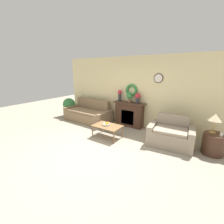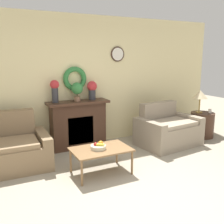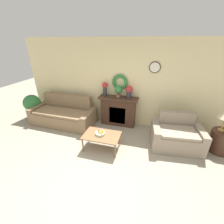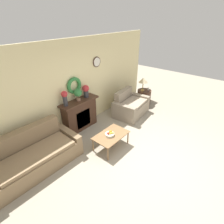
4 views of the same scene
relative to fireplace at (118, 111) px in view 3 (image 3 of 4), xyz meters
The scene contains 12 objects.
ground_plane 2.51m from the fireplace, 87.12° to the right, with size 16.00×16.00×0.00m, color #9E937F.
wall_back 0.89m from the fireplace, 59.15° to the left, with size 6.80×0.17×2.70m.
fireplace is the anchor object (origin of this frame).
couch_left 1.86m from the fireplace, 167.02° to the right, with size 2.14×0.99×0.93m.
loveseat_right 1.91m from the fireplace, 21.87° to the right, with size 1.35×1.01×0.88m.
coffee_table 1.37m from the fireplace, 94.37° to the right, with size 0.93×0.60×0.42m.
fruit_bowl 1.36m from the fireplace, 96.01° to the right, with size 0.25×0.25×0.13m.
side_table_by_loveseat 2.92m from the fireplace, 12.32° to the right, with size 0.54×0.54×0.58m.
vase_on_mantel_left 0.87m from the fireplace, behind, with size 0.18×0.18×0.44m.
vase_on_mantel_right 0.78m from the fireplace, ahead, with size 0.21×0.21×0.39m.
potted_plant_on_mantel 0.72m from the fireplace, 120.31° to the right, with size 0.24×0.24×0.38m.
potted_plant_floor_by_couch 3.11m from the fireplace, behind, with size 0.59×0.59×0.88m.
Camera 3 is at (0.90, -1.90, 2.62)m, focal length 24.00 mm.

